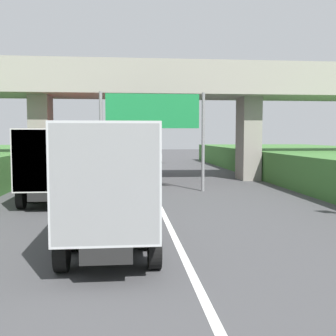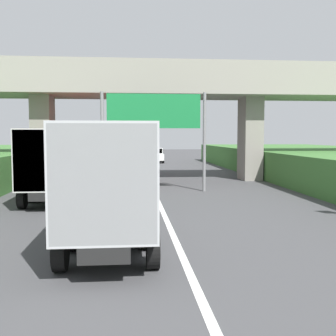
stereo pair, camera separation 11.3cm
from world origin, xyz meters
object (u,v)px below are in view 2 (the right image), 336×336
(overhead_highway_sign, at_px, (154,118))
(truck_red, at_px, (81,153))
(truck_silver, at_px, (111,178))
(car_white, at_px, (155,155))
(car_blue, at_px, (127,155))
(truck_green, at_px, (56,161))

(overhead_highway_sign, distance_m, truck_red, 8.22)
(truck_red, bearing_deg, truck_silver, -80.67)
(overhead_highway_sign, distance_m, car_white, 25.93)
(overhead_highway_sign, xyz_separation_m, truck_red, (-4.77, 6.32, -2.20))
(truck_red, height_order, car_white, truck_red)
(overhead_highway_sign, xyz_separation_m, truck_silver, (-1.89, -11.19, -2.20))
(overhead_highway_sign, relative_size, truck_silver, 0.81)
(overhead_highway_sign, bearing_deg, truck_red, 127.02)
(truck_red, bearing_deg, car_white, 71.62)
(overhead_highway_sign, distance_m, car_blue, 26.54)
(truck_silver, xyz_separation_m, car_white, (3.56, 36.86, -1.08))
(car_white, bearing_deg, truck_silver, -95.51)
(truck_silver, bearing_deg, overhead_highway_sign, 80.40)
(overhead_highway_sign, distance_m, truck_silver, 11.56)
(truck_silver, distance_m, truck_red, 17.74)
(truck_red, bearing_deg, overhead_highway_sign, -52.98)
(truck_silver, relative_size, truck_green, 1.00)
(car_white, bearing_deg, truck_green, -103.09)
(truck_green, bearing_deg, truck_silver, -70.57)
(car_blue, bearing_deg, car_white, -10.29)
(truck_silver, distance_m, car_blue, 37.48)
(truck_green, distance_m, car_blue, 29.10)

